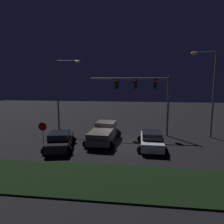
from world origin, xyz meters
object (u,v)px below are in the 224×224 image
car_sedan_far (60,141)px  street_lamp_left (62,86)px  traffic_signal_gantry (145,90)px  street_lamp_right (209,84)px  pickup_truck (104,132)px  stop_sign (43,130)px  car_sedan (151,140)px

car_sedan_far → street_lamp_left: street_lamp_left is taller
street_lamp_left → traffic_signal_gantry: bearing=-10.1°
traffic_signal_gantry → street_lamp_right: (6.41, -0.02, 0.59)m
traffic_signal_gantry → street_lamp_left: street_lamp_left is taller
car_sedan_far → street_lamp_left: bearing=6.3°
pickup_truck → traffic_signal_gantry: bearing=-49.9°
traffic_signal_gantry → stop_sign: traffic_signal_gantry is taller
traffic_signal_gantry → street_lamp_right: bearing=-0.1°
car_sedan_far → street_lamp_right: size_ratio=0.53×
car_sedan_far → street_lamp_right: 15.50m
car_sedan → car_sedan_far: bearing=99.1°
pickup_truck → street_lamp_left: bearing=54.7°
street_lamp_left → street_lamp_right: street_lamp_right is taller
pickup_truck → stop_sign: (-5.13, -2.09, 0.56)m
car_sedan_far → traffic_signal_gantry: bearing=-66.0°
pickup_truck → street_lamp_left: 8.55m
street_lamp_right → street_lamp_left: bearing=173.8°
traffic_signal_gantry → stop_sign: (-9.03, -5.00, -3.34)m
car_sedan → street_lamp_right: street_lamp_right is taller
street_lamp_left → car_sedan: bearing=-30.3°
street_lamp_right → stop_sign: street_lamp_right is taller
car_sedan → street_lamp_left: 12.62m
car_sedan_far → traffic_signal_gantry: (7.36, 5.33, 4.16)m
pickup_truck → stop_sign: size_ratio=2.47×
pickup_truck → street_lamp_right: (10.31, 2.89, 4.49)m
traffic_signal_gantry → street_lamp_left: 9.83m
traffic_signal_gantry → street_lamp_right: size_ratio=0.94×
car_sedan_far → pickup_truck: bearing=-66.8°
pickup_truck → car_sedan: size_ratio=1.24×
street_lamp_left → car_sedan_far: bearing=-71.8°
car_sedan_far → street_lamp_left: (-2.32, 7.05, 4.54)m
street_lamp_right → traffic_signal_gantry: bearing=179.9°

